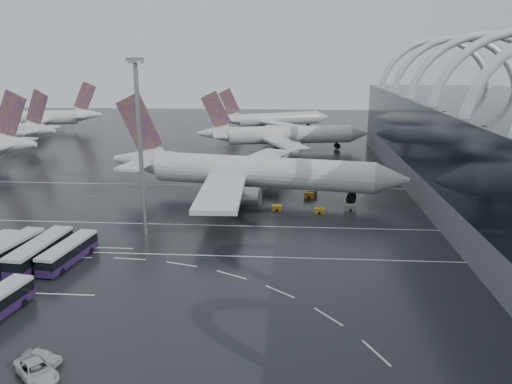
# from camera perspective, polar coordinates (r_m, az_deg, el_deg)

# --- Properties ---
(ground) EXTENTS (420.00, 420.00, 0.00)m
(ground) POSITION_cam_1_polar(r_m,az_deg,el_deg) (79.72, -6.97, -6.62)
(ground) COLOR black
(ground) RESTS_ON ground
(lane_marking_near) EXTENTS (120.00, 0.25, 0.01)m
(lane_marking_near) POSITION_cam_1_polar(r_m,az_deg,el_deg) (77.91, -7.25, -7.16)
(lane_marking_near) COLOR silver
(lane_marking_near) RESTS_ON ground
(lane_marking_mid) EXTENTS (120.00, 0.25, 0.01)m
(lane_marking_mid) POSITION_cam_1_polar(r_m,az_deg,el_deg) (90.77, -5.57, -3.78)
(lane_marking_mid) COLOR silver
(lane_marking_mid) RESTS_ON ground
(lane_marking_far) EXTENTS (120.00, 0.25, 0.01)m
(lane_marking_far) POSITION_cam_1_polar(r_m,az_deg,el_deg) (117.27, -3.35, 0.71)
(lane_marking_far) COLOR silver
(lane_marking_far) RESTS_ON ground
(bus_bay_line_north) EXTENTS (28.00, 0.25, 0.01)m
(bus_bay_line_north) POSITION_cam_1_polar(r_m,az_deg,el_deg) (87.38, -22.70, -5.74)
(bus_bay_line_north) COLOR silver
(bus_bay_line_north) RESTS_ON ground
(airliner_main) EXTENTS (64.78, 56.10, 21.99)m
(airliner_main) POSITION_cam_1_polar(r_m,az_deg,el_deg) (106.75, -1.02, 2.30)
(airliner_main) COLOR silver
(airliner_main) RESTS_ON ground
(airliner_gate_b) EXTENTS (54.81, 48.63, 19.08)m
(airliner_gate_b) POSITION_cam_1_polar(r_m,az_deg,el_deg) (160.40, 2.87, 6.46)
(airliner_gate_b) COLOR silver
(airliner_gate_b) RESTS_ON ground
(airliner_gate_c) EXTENTS (46.52, 42.47, 17.30)m
(airliner_gate_c) POSITION_cam_1_polar(r_m,az_deg,el_deg) (203.78, 1.89, 8.27)
(airliner_gate_c) COLOR silver
(airliner_gate_c) RESTS_ON ground
(jet_remote_mid) EXTENTS (43.99, 35.67, 19.26)m
(jet_remote_mid) POSITION_cam_1_polar(r_m,az_deg,el_deg) (189.12, -26.98, 6.25)
(jet_remote_mid) COLOR silver
(jet_remote_mid) RESTS_ON ground
(jet_remote_far) EXTENTS (44.65, 36.10, 19.43)m
(jet_remote_far) POSITION_cam_1_polar(r_m,az_deg,el_deg) (221.69, -22.68, 7.86)
(jet_remote_far) COLOR silver
(jet_remote_far) RESTS_ON ground
(bus_row_near_b) EXTENTS (5.33, 14.05, 3.38)m
(bus_row_near_b) POSITION_cam_1_polar(r_m,az_deg,el_deg) (82.07, -26.60, -6.17)
(bus_row_near_b) COLOR #1F133B
(bus_row_near_b) RESTS_ON ground
(bus_row_near_c) EXTENTS (4.22, 14.08, 3.42)m
(bus_row_near_c) POSITION_cam_1_polar(r_m,az_deg,el_deg) (80.31, -23.44, -6.23)
(bus_row_near_c) COLOR #1F133B
(bus_row_near_c) RESTS_ON ground
(bus_row_near_d) EXTENTS (4.37, 12.67, 3.06)m
(bus_row_near_d) POSITION_cam_1_polar(r_m,az_deg,el_deg) (78.98, -20.66, -6.45)
(bus_row_near_d) COLOR #1F133B
(bus_row_near_d) RESTS_ON ground
(van_curve_a) EXTENTS (6.13, 5.98, 1.63)m
(van_curve_a) POSITION_cam_1_polar(r_m,az_deg,el_deg) (54.49, -23.81, -18.16)
(van_curve_a) COLOR silver
(van_curve_a) RESTS_ON ground
(van_curve_b) EXTENTS (4.30, 2.43, 1.38)m
(van_curve_b) POSITION_cam_1_polar(r_m,az_deg,el_deg) (56.53, -23.24, -16.93)
(van_curve_b) COLOR silver
(van_curve_b) RESTS_ON ground
(floodlight_mast) EXTENTS (2.25, 2.25, 29.36)m
(floodlight_mast) POSITION_cam_1_polar(r_m,az_deg,el_deg) (83.66, -13.23, 7.26)
(floodlight_mast) COLOR gray
(floodlight_mast) RESTS_ON ground
(gse_cart_belly_a) EXTENTS (1.87, 1.11, 1.02)m
(gse_cart_belly_a) POSITION_cam_1_polar(r_m,az_deg,el_deg) (97.59, 7.25, -2.14)
(gse_cart_belly_a) COLOR #C08619
(gse_cart_belly_a) RESTS_ON ground
(gse_cart_belly_b) EXTENTS (2.18, 1.29, 1.19)m
(gse_cart_belly_b) POSITION_cam_1_polar(r_m,az_deg,el_deg) (109.57, 6.41, -0.10)
(gse_cart_belly_b) COLOR slate
(gse_cart_belly_b) RESTS_ON ground
(gse_cart_belly_c) EXTENTS (1.95, 1.15, 1.06)m
(gse_cart_belly_c) POSITION_cam_1_polar(r_m,az_deg,el_deg) (98.60, 2.40, -1.82)
(gse_cart_belly_c) COLOR #C08619
(gse_cart_belly_c) RESTS_ON ground
(gse_cart_belly_d) EXTENTS (2.22, 1.31, 1.21)m
(gse_cart_belly_d) POSITION_cam_1_polar(r_m,az_deg,el_deg) (100.20, 10.73, -1.76)
(gse_cart_belly_d) COLOR slate
(gse_cart_belly_d) RESTS_ON ground
(gse_cart_belly_e) EXTENTS (2.10, 1.24, 1.15)m
(gse_cart_belly_e) POSITION_cam_1_polar(r_m,az_deg,el_deg) (107.77, 6.07, -0.37)
(gse_cart_belly_e) COLOR #C08619
(gse_cart_belly_e) RESTS_ON ground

